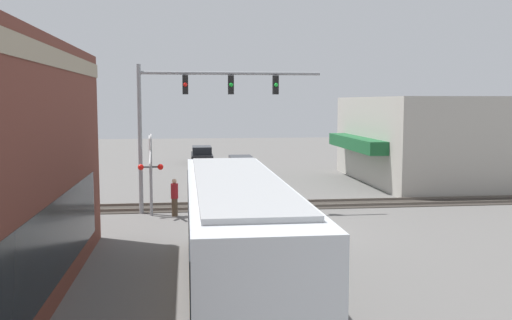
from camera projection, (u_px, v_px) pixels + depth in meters
name	position (u px, v px, depth m)	size (l,w,h in m)	color
ground_plane	(289.00, 232.00, 23.30)	(120.00, 120.00, 0.00)	#605E5B
shop_building	(429.00, 139.00, 37.97)	(13.48, 10.24, 5.62)	#B2ADA3
city_bus	(237.00, 233.00, 15.25)	(12.39, 2.59, 3.32)	silver
traffic_signal_gantry	(197.00, 102.00, 27.01)	(0.42, 8.73, 7.06)	gray
crossing_signal	(151.00, 167.00, 26.43)	(1.41, 1.18, 3.81)	gray
rail_track_near	(268.00, 205.00, 29.22)	(2.60, 60.00, 0.15)	#332D28
parked_car_white	(210.00, 181.00, 33.20)	(4.85, 1.82, 1.51)	silver
parked_car_blue	(241.00, 166.00, 41.46)	(4.67, 1.82, 1.37)	navy
parked_car_black	(202.00, 155.00, 49.45)	(4.76, 1.82, 1.46)	black
pedestrian_near_bus	(338.00, 291.00, 13.48)	(0.34, 0.34, 1.70)	#2D3351
pedestrian_at_crossing	(175.00, 197.00, 26.47)	(0.34, 0.34, 1.76)	#473828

